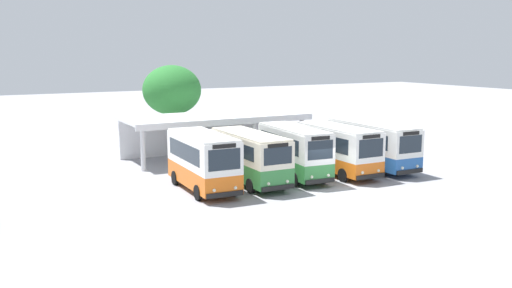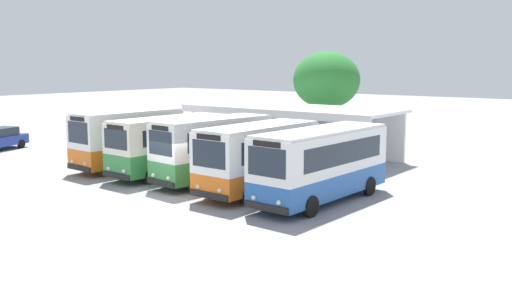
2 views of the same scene
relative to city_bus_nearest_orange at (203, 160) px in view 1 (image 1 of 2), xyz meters
name	(u,v)px [view 1 (image 1 of 2)]	position (x,y,z in m)	size (l,w,h in m)	color
ground_plane	(329,190)	(6.79, -3.62, -1.91)	(180.00, 180.00, 0.00)	#939399
city_bus_nearest_orange	(203,160)	(0.00, 0.00, 0.00)	(2.67, 6.90, 3.48)	black
city_bus_second_in_row	(250,156)	(3.32, 0.20, -0.10)	(2.52, 7.46, 3.27)	black
city_bus_middle_cream	(294,150)	(6.64, 0.17, -0.03)	(2.70, 7.09, 3.42)	black
city_bus_fourth_amber	(338,148)	(9.96, -0.22, -0.08)	(2.52, 7.13, 3.32)	black
city_bus_fifth_blue	(372,143)	(13.28, 0.12, -0.08)	(2.63, 8.12, 3.31)	black
terminal_canopy	(212,123)	(5.16, 10.09, 0.73)	(14.63, 5.72, 3.40)	silver
waiting_chair_end_by_column	(203,153)	(3.84, 8.86, -1.39)	(0.45, 0.45, 0.86)	slate
waiting_chair_second_from_end	(211,153)	(4.48, 8.83, -1.39)	(0.45, 0.45, 0.86)	slate
waiting_chair_middle_seat	(219,152)	(5.12, 8.77, -1.39)	(0.45, 0.45, 0.86)	slate
waiting_chair_fourth_seat	(226,151)	(5.77, 8.88, -1.39)	(0.45, 0.45, 0.86)	slate
roadside_tree_behind_canopy	(172,90)	(4.01, 16.06, 3.09)	(5.14, 5.14, 7.19)	brown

